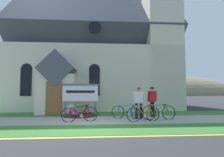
{
  "coord_description": "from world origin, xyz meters",
  "views": [
    {
      "loc": [
        0.46,
        -8.03,
        1.55
      ],
      "look_at": [
        1.36,
        4.08,
        2.32
      ],
      "focal_mm": 29.59,
      "sensor_mm": 36.0,
      "label": 1
    }
  ],
  "objects_px": {
    "cyclist_in_yellow_jersey": "(139,100)",
    "church_sign": "(80,94)",
    "bicycle_black": "(80,114)",
    "bicycle_silver": "(127,112)",
    "bicycle_red": "(159,112)",
    "cyclist_in_white_jersey": "(152,99)",
    "bicycle_yellow": "(144,114)",
    "roadside_conifer": "(162,58)"
  },
  "relations": [
    {
      "from": "bicycle_red",
      "to": "cyclist_in_yellow_jersey",
      "type": "xyz_separation_m",
      "value": [
        -0.98,
        0.45,
        0.62
      ]
    },
    {
      "from": "bicycle_silver",
      "to": "cyclist_in_white_jersey",
      "type": "relative_size",
      "value": 0.96
    },
    {
      "from": "bicycle_silver",
      "to": "roadside_conifer",
      "type": "height_order",
      "value": "roadside_conifer"
    },
    {
      "from": "church_sign",
      "to": "roadside_conifer",
      "type": "height_order",
      "value": "roadside_conifer"
    },
    {
      "from": "bicycle_black",
      "to": "bicycle_silver",
      "type": "height_order",
      "value": "bicycle_black"
    },
    {
      "from": "bicycle_yellow",
      "to": "bicycle_red",
      "type": "distance_m",
      "value": 1.04
    },
    {
      "from": "bicycle_yellow",
      "to": "roadside_conifer",
      "type": "height_order",
      "value": "roadside_conifer"
    },
    {
      "from": "bicycle_red",
      "to": "bicycle_yellow",
      "type": "bearing_deg",
      "value": -154.45
    },
    {
      "from": "bicycle_red",
      "to": "roadside_conifer",
      "type": "xyz_separation_m",
      "value": [
        3.7,
        9.76,
        4.61
      ]
    },
    {
      "from": "bicycle_red",
      "to": "bicycle_silver",
      "type": "distance_m",
      "value": 1.67
    },
    {
      "from": "cyclist_in_white_jersey",
      "to": "bicycle_silver",
      "type": "bearing_deg",
      "value": -157.51
    },
    {
      "from": "church_sign",
      "to": "bicycle_silver",
      "type": "relative_size",
      "value": 1.37
    },
    {
      "from": "church_sign",
      "to": "cyclist_in_white_jersey",
      "type": "height_order",
      "value": "church_sign"
    },
    {
      "from": "bicycle_black",
      "to": "cyclist_in_yellow_jersey",
      "type": "height_order",
      "value": "cyclist_in_yellow_jersey"
    },
    {
      "from": "bicycle_silver",
      "to": "cyclist_in_yellow_jersey",
      "type": "height_order",
      "value": "cyclist_in_yellow_jersey"
    },
    {
      "from": "church_sign",
      "to": "cyclist_in_white_jersey",
      "type": "relative_size",
      "value": 1.31
    },
    {
      "from": "church_sign",
      "to": "roadside_conifer",
      "type": "xyz_separation_m",
      "value": [
        7.99,
        7.77,
        3.67
      ]
    },
    {
      "from": "bicycle_red",
      "to": "cyclist_in_yellow_jersey",
      "type": "distance_m",
      "value": 1.24
    },
    {
      "from": "bicycle_red",
      "to": "roadside_conifer",
      "type": "distance_m",
      "value": 11.41
    },
    {
      "from": "bicycle_silver",
      "to": "roadside_conifer",
      "type": "bearing_deg",
      "value": 60.24
    },
    {
      "from": "bicycle_yellow",
      "to": "bicycle_silver",
      "type": "height_order",
      "value": "bicycle_yellow"
    },
    {
      "from": "church_sign",
      "to": "bicycle_yellow",
      "type": "height_order",
      "value": "church_sign"
    },
    {
      "from": "bicycle_silver",
      "to": "roadside_conifer",
      "type": "relative_size",
      "value": 0.21
    },
    {
      "from": "bicycle_yellow",
      "to": "roadside_conifer",
      "type": "xyz_separation_m",
      "value": [
        4.64,
        10.2,
        4.61
      ]
    },
    {
      "from": "cyclist_in_yellow_jersey",
      "to": "church_sign",
      "type": "bearing_deg",
      "value": 155.21
    },
    {
      "from": "church_sign",
      "to": "bicycle_red",
      "type": "relative_size",
      "value": 1.26
    },
    {
      "from": "bicycle_red",
      "to": "bicycle_silver",
      "type": "bearing_deg",
      "value": 162.85
    },
    {
      "from": "cyclist_in_white_jersey",
      "to": "cyclist_in_yellow_jersey",
      "type": "bearing_deg",
      "value": -144.06
    },
    {
      "from": "bicycle_yellow",
      "to": "cyclist_in_yellow_jersey",
      "type": "distance_m",
      "value": 1.09
    },
    {
      "from": "cyclist_in_white_jersey",
      "to": "roadside_conifer",
      "type": "relative_size",
      "value": 0.22
    },
    {
      "from": "cyclist_in_yellow_jersey",
      "to": "bicycle_yellow",
      "type": "bearing_deg",
      "value": -87.34
    },
    {
      "from": "church_sign",
      "to": "cyclist_in_white_jersey",
      "type": "bearing_deg",
      "value": -11.08
    },
    {
      "from": "bicycle_red",
      "to": "roadside_conifer",
      "type": "height_order",
      "value": "roadside_conifer"
    },
    {
      "from": "cyclist_in_white_jersey",
      "to": "bicycle_yellow",
      "type": "bearing_deg",
      "value": -119.93
    },
    {
      "from": "church_sign",
      "to": "cyclist_in_white_jersey",
      "type": "distance_m",
      "value": 4.36
    },
    {
      "from": "cyclist_in_yellow_jersey",
      "to": "roadside_conifer",
      "type": "distance_m",
      "value": 11.15
    },
    {
      "from": "bicycle_red",
      "to": "bicycle_silver",
      "type": "height_order",
      "value": "bicycle_red"
    },
    {
      "from": "cyclist_in_yellow_jersey",
      "to": "bicycle_black",
      "type": "bearing_deg",
      "value": -166.85
    },
    {
      "from": "cyclist_in_yellow_jersey",
      "to": "bicycle_red",
      "type": "bearing_deg",
      "value": -24.75
    },
    {
      "from": "bicycle_silver",
      "to": "roadside_conifer",
      "type": "distance_m",
      "value": 11.63
    },
    {
      "from": "cyclist_in_white_jersey",
      "to": "roadside_conifer",
      "type": "height_order",
      "value": "roadside_conifer"
    },
    {
      "from": "bicycle_yellow",
      "to": "bicycle_black",
      "type": "height_order",
      "value": "bicycle_black"
    }
  ]
}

